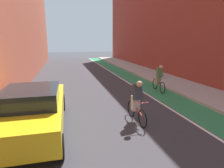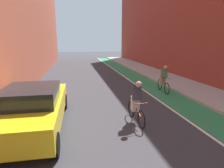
{
  "view_description": "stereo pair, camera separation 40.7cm",
  "coord_description": "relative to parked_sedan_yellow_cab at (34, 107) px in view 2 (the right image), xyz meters",
  "views": [
    {
      "loc": [
        -2.09,
        4.75,
        2.96
      ],
      "look_at": [
        -0.33,
        11.48,
        1.37
      ],
      "focal_mm": 29.9,
      "sensor_mm": 36.0,
      "label": 1
    },
    {
      "loc": [
        -1.7,
        4.65,
        2.96
      ],
      "look_at": [
        -0.33,
        11.48,
        1.37
      ],
      "focal_mm": 29.9,
      "sensor_mm": 36.0,
      "label": 2
    }
  ],
  "objects": [
    {
      "name": "ground_plane",
      "position": [
        3.13,
        5.29,
        -0.79
      ],
      "size": [
        89.48,
        89.48,
        0.0
      ],
      "primitive_type": "plane",
      "color": "#38383D"
    },
    {
      "name": "bike_lane_paint",
      "position": [
        6.5,
        7.29,
        -0.79
      ],
      "size": [
        1.6,
        40.67,
        0.0
      ],
      "primitive_type": "cube",
      "color": "#2D8451",
      "rests_on": "ground"
    },
    {
      "name": "lane_divider_stripe",
      "position": [
        5.6,
        7.29,
        -0.79
      ],
      "size": [
        0.12,
        40.67,
        0.0
      ],
      "primitive_type": "cube",
      "color": "white",
      "rests_on": "ground"
    },
    {
      "name": "sidewalk_right",
      "position": [
        8.68,
        7.29,
        -0.72
      ],
      "size": [
        2.75,
        40.67,
        0.14
      ],
      "primitive_type": "cube",
      "color": "#A8A59E",
      "rests_on": "ground"
    },
    {
      "name": "building_facade_right",
      "position": [
        11.25,
        9.29,
        5.66
      ],
      "size": [
        2.4,
        36.67,
        12.89
      ],
      "primitive_type": "cube",
      "color": "brown",
      "rests_on": "ground"
    },
    {
      "name": "parked_sedan_yellow_cab",
      "position": [
        0.0,
        0.0,
        0.0
      ],
      "size": [
        2.01,
        4.82,
        1.53
      ],
      "color": "yellow",
      "rests_on": "ground"
    },
    {
      "name": "cyclist_mid",
      "position": [
        3.59,
        -0.15,
        0.06
      ],
      "size": [
        0.48,
        1.71,
        1.61
      ],
      "color": "black",
      "rests_on": "ground"
    },
    {
      "name": "cyclist_trailing",
      "position": [
        6.59,
        3.68,
        0.02
      ],
      "size": [
        0.48,
        1.72,
        1.61
      ],
      "color": "black",
      "rests_on": "ground"
    }
  ]
}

